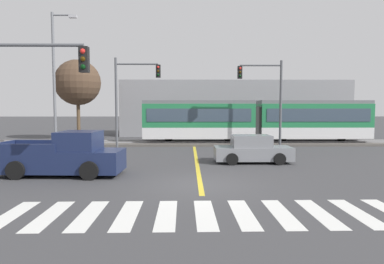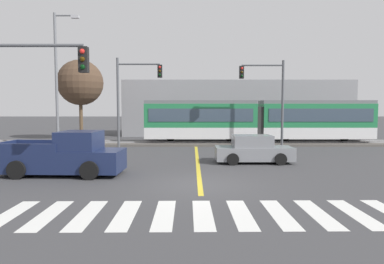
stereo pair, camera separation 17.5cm
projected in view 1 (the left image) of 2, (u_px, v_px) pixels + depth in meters
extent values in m
plane|color=#3D3D3F|center=(200.00, 185.00, 13.44)|extent=(200.00, 200.00, 0.00)
cube|color=#56514C|center=(194.00, 143.00, 28.43)|extent=(120.00, 4.00, 0.18)
cube|color=#939399|center=(194.00, 142.00, 27.70)|extent=(120.00, 0.08, 0.10)
cube|color=#939399|center=(194.00, 140.00, 29.14)|extent=(120.00, 0.08, 0.10)
cube|color=silver|center=(198.00, 132.00, 28.37)|extent=(9.00, 2.60, 0.90)
cube|color=#237A47|center=(198.00, 115.00, 28.27)|extent=(9.00, 2.60, 1.90)
cube|color=#384756|center=(199.00, 115.00, 26.95)|extent=(8.28, 0.04, 1.04)
cube|color=slate|center=(198.00, 102.00, 28.19)|extent=(9.00, 2.39, 0.28)
cylinder|color=black|center=(228.00, 138.00, 28.43)|extent=(0.70, 0.20, 0.70)
cylinder|color=black|center=(169.00, 138.00, 28.37)|extent=(0.70, 0.20, 0.70)
cube|color=silver|center=(312.00, 132.00, 28.48)|extent=(9.00, 2.60, 0.90)
cube|color=#237A47|center=(313.00, 115.00, 28.38)|extent=(9.00, 2.60, 1.90)
cube|color=#384756|center=(319.00, 115.00, 27.06)|extent=(8.28, 0.04, 1.04)
cube|color=slate|center=(313.00, 102.00, 28.30)|extent=(9.00, 2.39, 0.28)
cylinder|color=black|center=(342.00, 137.00, 28.54)|extent=(0.70, 0.20, 0.70)
cylinder|color=black|center=(283.00, 138.00, 28.48)|extent=(0.70, 0.20, 0.70)
cube|color=#2D2D2D|center=(256.00, 124.00, 28.37)|extent=(0.50, 2.34, 2.80)
cube|color=silver|center=(10.00, 216.00, 9.63)|extent=(0.60, 2.81, 0.01)
cube|color=silver|center=(50.00, 215.00, 9.66)|extent=(0.60, 2.81, 0.01)
cube|color=silver|center=(89.00, 215.00, 9.68)|extent=(0.60, 2.81, 0.01)
cube|color=silver|center=(128.00, 215.00, 9.71)|extent=(0.60, 2.81, 0.01)
cube|color=silver|center=(167.00, 214.00, 9.74)|extent=(0.60, 2.81, 0.01)
cube|color=silver|center=(205.00, 214.00, 9.77)|extent=(0.60, 2.81, 0.01)
cube|color=silver|center=(243.00, 214.00, 9.79)|extent=(0.60, 2.81, 0.01)
cube|color=silver|center=(281.00, 213.00, 9.82)|extent=(0.60, 2.81, 0.01)
cube|color=silver|center=(319.00, 213.00, 9.85)|extent=(0.60, 2.81, 0.01)
cube|color=silver|center=(357.00, 213.00, 9.88)|extent=(0.60, 2.81, 0.01)
cube|color=gold|center=(197.00, 162.00, 19.10)|extent=(0.20, 14.72, 0.01)
cube|color=gray|center=(253.00, 153.00, 18.87)|extent=(4.21, 1.73, 0.72)
cube|color=gray|center=(251.00, 141.00, 18.82)|extent=(2.11, 1.53, 0.64)
cube|color=#384756|center=(269.00, 141.00, 18.83)|extent=(0.11, 1.43, 0.52)
cube|color=#384756|center=(249.00, 140.00, 19.59)|extent=(1.79, 0.05, 0.48)
cylinder|color=black|center=(272.00, 155.00, 19.75)|extent=(0.64, 0.22, 0.64)
cylinder|color=black|center=(280.00, 159.00, 18.06)|extent=(0.64, 0.22, 0.64)
cylinder|color=black|center=(228.00, 155.00, 19.71)|extent=(0.64, 0.22, 0.64)
cylinder|color=black|center=(232.00, 159.00, 18.01)|extent=(0.64, 0.22, 0.64)
cube|color=#192347|center=(62.00, 161.00, 15.34)|extent=(5.48, 2.18, 0.96)
cube|color=#192347|center=(79.00, 141.00, 15.25)|extent=(1.77, 1.91, 0.84)
cube|color=#384756|center=(96.00, 140.00, 15.23)|extent=(0.17, 1.70, 0.66)
cube|color=#192347|center=(44.00, 144.00, 16.24)|extent=(2.70, 0.23, 0.36)
cube|color=#192347|center=(24.00, 148.00, 14.41)|extent=(2.70, 0.23, 0.36)
cube|color=#192347|center=(4.00, 146.00, 15.37)|extent=(0.20, 1.96, 0.36)
cylinder|color=black|center=(103.00, 163.00, 16.29)|extent=(0.81, 0.31, 0.80)
cylinder|color=black|center=(89.00, 171.00, 14.34)|extent=(0.81, 0.31, 0.80)
cylinder|color=black|center=(38.00, 163.00, 16.38)|extent=(0.81, 0.31, 0.80)
cylinder|color=black|center=(16.00, 170.00, 14.43)|extent=(0.81, 0.31, 0.80)
cylinder|color=#515459|center=(281.00, 105.00, 24.85)|extent=(0.18, 0.18, 6.42)
cylinder|color=#515459|center=(261.00, 65.00, 24.63)|extent=(3.00, 0.12, 0.12)
cube|color=black|center=(240.00, 72.00, 24.65)|extent=(0.32, 0.28, 0.90)
sphere|color=red|center=(240.00, 68.00, 24.48)|extent=(0.18, 0.18, 0.18)
sphere|color=#3A2706|center=(240.00, 72.00, 24.50)|extent=(0.18, 0.18, 0.18)
sphere|color=black|center=(240.00, 76.00, 24.52)|extent=(0.18, 0.18, 0.18)
cylinder|color=#515459|center=(34.00, 45.00, 12.00)|extent=(3.50, 0.12, 0.12)
cube|color=black|center=(84.00, 60.00, 12.06)|extent=(0.32, 0.28, 0.90)
sphere|color=red|center=(83.00, 51.00, 11.89)|extent=(0.18, 0.18, 0.18)
sphere|color=#3A2706|center=(83.00, 59.00, 11.91)|extent=(0.18, 0.18, 0.18)
sphere|color=black|center=(83.00, 67.00, 11.93)|extent=(0.18, 0.18, 0.18)
cylinder|color=#515459|center=(116.00, 104.00, 24.33)|extent=(0.18, 0.18, 6.54)
cylinder|color=#515459|center=(137.00, 64.00, 24.14)|extent=(3.00, 0.12, 0.12)
cube|color=black|center=(158.00, 71.00, 24.19)|extent=(0.32, 0.28, 0.90)
sphere|color=red|center=(158.00, 67.00, 24.03)|extent=(0.18, 0.18, 0.18)
sphere|color=#3A2706|center=(158.00, 71.00, 24.04)|extent=(0.18, 0.18, 0.18)
sphere|color=black|center=(158.00, 75.00, 24.06)|extent=(0.18, 0.18, 0.18)
cylinder|color=slate|center=(54.00, 81.00, 24.91)|extent=(0.20, 0.20, 9.87)
cylinder|color=slate|center=(63.00, 15.00, 24.58)|extent=(1.48, 0.12, 0.12)
cube|color=#B2B2B7|center=(73.00, 17.00, 24.59)|extent=(0.56, 0.28, 0.20)
cylinder|color=brown|center=(78.00, 116.00, 31.89)|extent=(0.32, 0.32, 4.50)
sphere|color=#4C3828|center=(78.00, 82.00, 31.66)|extent=(4.21, 4.21, 4.21)
cube|color=gray|center=(233.00, 108.00, 37.96)|extent=(24.10, 6.00, 5.85)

